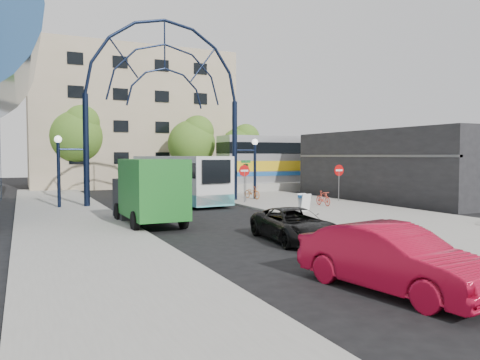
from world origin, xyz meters
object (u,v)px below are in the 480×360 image
train_car (339,159)px  sandwich_board (304,200)px  do_not_enter_sign (339,174)px  tree_north_c (242,145)px  city_bus (177,178)px  tree_north_a (193,141)px  black_suv (294,225)px  green_truck (148,192)px  bike_near_b (323,198)px  gateway_arch (165,74)px  red_sedan (393,259)px  bike_near_a (252,192)px  tree_north_b (77,134)px  stop_sign (244,174)px  street_name_sign (246,172)px

train_car → sandwich_board: bearing=-131.9°
do_not_enter_sign → sandwich_board: 6.85m
tree_north_c → city_bus: (-10.92, -12.61, -2.61)m
sandwich_board → city_bus: bearing=115.2°
tree_north_a → black_suv: (-5.50, -26.96, -3.98)m
green_truck → do_not_enter_sign: bearing=16.9°
sandwich_board → bike_near_b: sandwich_board is taller
gateway_arch → red_sedan: (-0.74, -21.62, -7.76)m
sandwich_board → bike_near_a: (0.78, 8.02, -0.15)m
gateway_arch → red_sedan: 22.99m
tree_north_a → city_bus: size_ratio=0.59×
tree_north_c → green_truck: size_ratio=1.06×
tree_north_b → red_sedan: tree_north_b is taller
stop_sign → tree_north_a: size_ratio=0.36×
gateway_arch → do_not_enter_sign: 13.43m
stop_sign → train_car: size_ratio=0.10×
stop_sign → city_bus: bearing=137.3°
black_suv → red_sedan: bearing=-96.4°
bike_near_b → do_not_enter_sign: bearing=37.4°
tree_north_a → bike_near_a: tree_north_a is taller
bike_near_a → stop_sign: bearing=-137.3°
red_sedan → tree_north_c: bearing=59.8°
green_truck → red_sedan: 13.40m
stop_sign → train_car: 18.22m
tree_north_a → green_truck: bearing=-114.8°
stop_sign → do_not_enter_sign: (6.20, -2.00, -0.02)m
street_name_sign → sandwich_board: street_name_sign is taller
do_not_enter_sign → bike_near_a: bearing=139.1°
tree_north_b → tree_north_c: 16.15m
tree_north_c → red_sedan: 37.97m
tree_north_c → red_sedan: bearing=-109.9°
sandwich_board → black_suv: 8.60m
train_car → green_truck: (-23.29, -16.49, -1.37)m
tree_north_c → bike_near_b: size_ratio=4.30×
street_name_sign → sandwich_board: size_ratio=2.83×
gateway_arch → black_suv: size_ratio=3.04×
train_car → bike_near_b: 18.39m
gateway_arch → bike_near_b: (8.30, -6.00, -7.98)m
green_truck → tree_north_c: bearing=54.9°
sandwich_board → tree_north_b: size_ratio=0.12×
train_car → black_suv: (-19.37, -23.03, -2.28)m
sandwich_board → tree_north_c: bearing=73.5°
city_bus → red_sedan: 23.04m
tree_north_a → gateway_arch: bearing=-117.2°
gateway_arch → green_truck: 11.50m
street_name_sign → green_truck: green_truck is taller
tree_north_c → black_suv: size_ratio=1.45×
red_sedan → bike_near_b: 18.05m
tree_north_b → red_sedan: bearing=-85.2°
street_name_sign → tree_north_a: 13.59m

